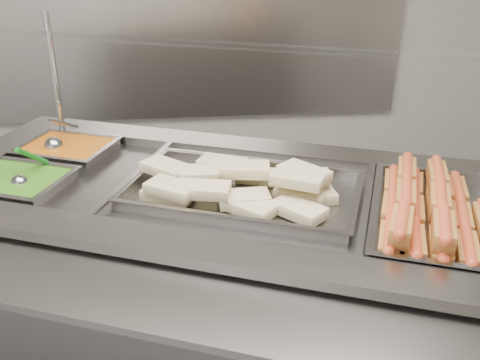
{
  "coord_description": "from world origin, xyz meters",
  "views": [
    {
      "loc": [
        0.0,
        -1.17,
        1.8
      ],
      "look_at": [
        0.18,
        0.46,
        1.03
      ],
      "focal_mm": 40.0,
      "sensor_mm": 36.0,
      "label": 1
    }
  ],
  "objects": [
    {
      "name": "ladle",
      "position": [
        -0.53,
        0.91,
        1.01
      ],
      "size": [
        0.11,
        0.21,
        0.16
      ],
      "color": "#A8A8AD",
      "rests_on": "pan_beans"
    },
    {
      "name": "tortilla_wraps",
      "position": [
        0.19,
        0.45,
        1.02
      ],
      "size": [
        0.66,
        0.49,
        0.11
      ],
      "color": "beige",
      "rests_on": "pan_wraps"
    },
    {
      "name": "pan_hotdogs",
      "position": [
        0.77,
        0.22,
        0.96
      ],
      "size": [
        0.58,
        0.71,
        0.11
      ],
      "color": "gray",
      "rests_on": "steam_counter"
    },
    {
      "name": "back_panel",
      "position": [
        0.0,
        2.45,
        1.2
      ],
      "size": [
        3.0,
        0.04,
        1.2
      ],
      "primitive_type": "cube",
      "color": "#A09B96",
      "rests_on": "ground"
    },
    {
      "name": "pan_beans",
      "position": [
        -0.48,
        0.91,
        0.96
      ],
      "size": [
        0.41,
        0.38,
        0.11
      ],
      "color": "gray",
      "rests_on": "steam_counter"
    },
    {
      "name": "tray_rail",
      "position": [
        -0.09,
        -0.04,
        0.95
      ],
      "size": [
        1.97,
        1.11,
        0.06
      ],
      "color": "gray",
      "rests_on": "steam_counter"
    },
    {
      "name": "sneeze_guard",
      "position": [
        0.22,
        0.71,
        1.41
      ],
      "size": [
        1.83,
        1.0,
        0.49
      ],
      "color": "silver",
      "rests_on": "steam_counter"
    },
    {
      "name": "pan_peas",
      "position": [
        -0.6,
        0.61,
        0.96
      ],
      "size": [
        0.41,
        0.38,
        0.11
      ],
      "color": "gray",
      "rests_on": "steam_counter"
    },
    {
      "name": "steam_counter",
      "position": [
        0.13,
        0.48,
        0.5
      ],
      "size": [
        2.3,
        1.65,
        1.01
      ],
      "color": "slate",
      "rests_on": "ground"
    },
    {
      "name": "serving_spoon",
      "position": [
        -0.57,
        0.59,
        1.01
      ],
      "size": [
        0.1,
        0.19,
        0.16
      ],
      "color": "#A8A8AD",
      "rests_on": "pan_peas"
    },
    {
      "name": "hotdogs_in_buns",
      "position": [
        0.75,
        0.22,
        1.01
      ],
      "size": [
        0.46,
        0.65,
        0.13
      ],
      "color": "#9C5F20",
      "rests_on": "pan_hotdogs"
    },
    {
      "name": "pan_wraps",
      "position": [
        0.19,
        0.46,
        0.97
      ],
      "size": [
        0.87,
        0.7,
        0.08
      ],
      "color": "gray",
      "rests_on": "steam_counter"
    }
  ]
}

